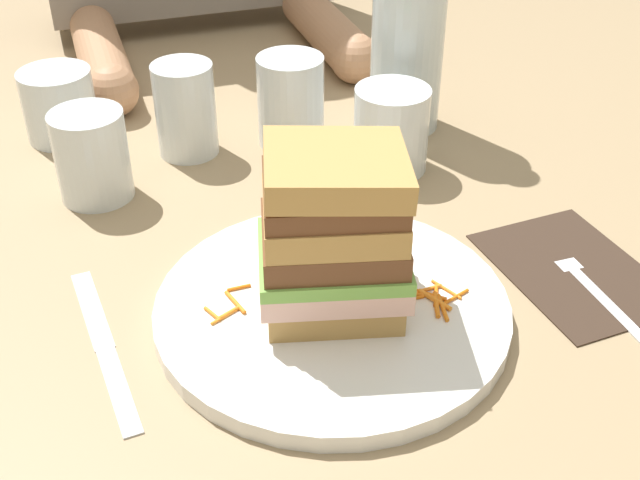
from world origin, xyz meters
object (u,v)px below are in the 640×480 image
object	(u,v)px
empty_tumbler_2	(291,101)
sandwich	(333,234)
water_bottle	(410,11)
empty_tumbler_0	(185,110)
juice_glass	(391,135)
napkin_dark	(574,270)
fork	(590,282)
main_plate	(332,309)
empty_tumbler_1	(92,156)
knife	(105,349)
empty_tumbler_3	(59,105)

from	to	relation	value
empty_tumbler_2	sandwich	bearing A→B (deg)	-100.82
sandwich	water_bottle	bearing A→B (deg)	57.42
water_bottle	empty_tumbler_0	world-z (taller)	water_bottle
sandwich	juice_glass	xyz separation A→B (m)	(0.14, 0.21, -0.04)
napkin_dark	fork	world-z (taller)	fork
sandwich	juice_glass	bearing A→B (deg)	56.92
fork	empty_tumbler_0	xyz separation A→B (m)	(-0.27, 0.34, 0.05)
main_plate	empty_tumbler_1	world-z (taller)	empty_tumbler_1
napkin_dark	empty_tumbler_2	size ratio (longest dim) A/B	1.66
napkin_dark	empty_tumbler_1	bearing A→B (deg)	145.30
sandwich	knife	size ratio (longest dim) A/B	0.67
knife	water_bottle	xyz separation A→B (m)	(0.37, 0.28, 0.13)
empty_tumbler_1	napkin_dark	bearing A→B (deg)	-34.70
main_plate	empty_tumbler_1	bearing A→B (deg)	122.12
sandwich	fork	distance (m)	0.23
sandwich	napkin_dark	distance (m)	0.23
main_plate	napkin_dark	bearing A→B (deg)	-2.54
knife	empty_tumbler_2	world-z (taller)	empty_tumbler_2
juice_glass	empty_tumbler_1	size ratio (longest dim) A/B	0.99
main_plate	knife	world-z (taller)	main_plate
knife	empty_tumbler_2	size ratio (longest dim) A/B	2.03
juice_glass	knife	bearing A→B (deg)	-148.33
water_bottle	empty_tumbler_0	xyz separation A→B (m)	(-0.25, 0.01, -0.08)
empty_tumbler_0	napkin_dark	bearing A→B (deg)	-49.65
fork	main_plate	bearing A→B (deg)	171.69
empty_tumbler_3	water_bottle	bearing A→B (deg)	-14.11
empty_tumbler_1	sandwich	bearing A→B (deg)	-57.85
fork	knife	size ratio (longest dim) A/B	0.83
napkin_dark	juice_glass	world-z (taller)	juice_glass
empty_tumbler_1	empty_tumbler_2	xyz separation A→B (m)	(0.22, 0.05, 0.00)
water_bottle	empty_tumbler_1	world-z (taller)	water_bottle
juice_glass	water_bottle	size ratio (longest dim) A/B	0.30
fork	empty_tumbler_0	size ratio (longest dim) A/B	1.67
fork	knife	world-z (taller)	fork
empty_tumbler_1	empty_tumbler_0	bearing A→B (deg)	30.60
fork	empty_tumbler_1	world-z (taller)	empty_tumbler_1
main_plate	water_bottle	size ratio (longest dim) A/B	0.97
sandwich	empty_tumbler_2	world-z (taller)	sandwich
empty_tumbler_1	main_plate	bearing A→B (deg)	-57.88
napkin_dark	water_bottle	bearing A→B (deg)	95.19
main_plate	water_bottle	world-z (taller)	water_bottle
sandwich	knife	xyz separation A→B (m)	(-0.18, 0.02, -0.08)
water_bottle	empty_tumbler_3	size ratio (longest dim) A/B	3.71
sandwich	empty_tumbler_0	world-z (taller)	sandwich
empty_tumbler_0	fork	bearing A→B (deg)	-51.52
knife	juice_glass	bearing A→B (deg)	31.67
sandwich	napkin_dark	bearing A→B (deg)	-2.51
knife	main_plate	bearing A→B (deg)	-5.40
napkin_dark	empty_tumbler_2	bearing A→B (deg)	117.78
main_plate	napkin_dark	world-z (taller)	main_plate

